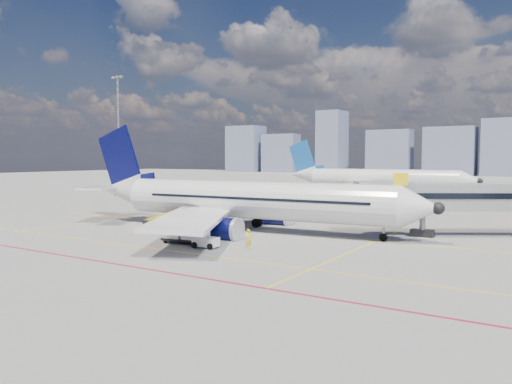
# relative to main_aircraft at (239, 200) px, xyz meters

# --- Properties ---
(ground) EXTENTS (420.00, 420.00, 0.00)m
(ground) POSITION_rel_main_aircraft_xyz_m (0.79, -6.97, -3.22)
(ground) COLOR gray
(ground) RESTS_ON ground
(apron_markings) EXTENTS (90.00, 35.12, 0.01)m
(apron_markings) POSITION_rel_main_aircraft_xyz_m (0.21, -10.88, -3.21)
(apron_markings) COLOR yellow
(apron_markings) RESTS_ON ground
(jet_bridge) EXTENTS (23.55, 15.78, 6.30)m
(jet_bridge) POSITION_rel_main_aircraft_xyz_m (24.30, 9.94, 0.52)
(jet_bridge) COLOR gray
(jet_bridge) RESTS_ON ground
(floodlight_mast_nw) EXTENTS (3.20, 0.61, 25.45)m
(floodlight_mast_nw) POSITION_rel_main_aircraft_xyz_m (-54.21, 33.02, 10.37)
(floodlight_mast_nw) COLOR gray
(floodlight_mast_nw) RESTS_ON ground
(distant_skyline) EXTENTS (249.97, 13.64, 31.73)m
(distant_skyline) POSITION_rel_main_aircraft_xyz_m (-2.89, 183.03, 9.28)
(distant_skyline) COLOR slate
(distant_skyline) RESTS_ON ground
(main_aircraft) EXTENTS (40.90, 35.60, 11.93)m
(main_aircraft) POSITION_rel_main_aircraft_xyz_m (0.00, 0.00, 0.00)
(main_aircraft) COLOR silver
(main_aircraft) RESTS_ON ground
(second_aircraft) EXTENTS (41.48, 36.14, 12.09)m
(second_aircraft) POSITION_rel_main_aircraft_xyz_m (-4.76, 57.63, 0.00)
(second_aircraft) COLOR silver
(second_aircraft) RESTS_ON ground
(baggage_tug) EXTENTS (2.26, 1.50, 1.49)m
(baggage_tug) POSITION_rel_main_aircraft_xyz_m (3.43, -10.35, -2.51)
(baggage_tug) COLOR silver
(baggage_tug) RESTS_ON ground
(cargo_dolly) EXTENTS (4.21, 2.24, 2.21)m
(cargo_dolly) POSITION_rel_main_aircraft_xyz_m (0.50, -9.53, -2.01)
(cargo_dolly) COLOR black
(cargo_dolly) RESTS_ON ground
(belt_loader) EXTENTS (6.35, 2.12, 2.56)m
(belt_loader) POSITION_rel_main_aircraft_xyz_m (-7.76, -3.58, -2.56)
(belt_loader) COLOR black
(belt_loader) RESTS_ON ground
(ramp_worker) EXTENTS (0.40, 0.61, 1.68)m
(ramp_worker) POSITION_rel_main_aircraft_xyz_m (6.98, -8.81, -2.38)
(ramp_worker) COLOR yellow
(ramp_worker) RESTS_ON ground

